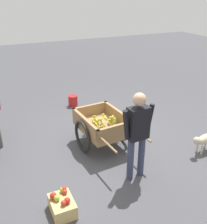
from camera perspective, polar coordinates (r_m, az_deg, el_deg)
ground_plane at (r=5.44m, az=0.18°, el=-7.25°), size 24.00×24.00×0.00m
fruit_cart at (r=5.24m, az=-0.21°, el=-3.02°), size 1.70×0.99×0.72m
vendor_person at (r=4.18m, az=7.38°, el=-3.83°), size 0.23×0.58×1.52m
dog at (r=5.46m, az=20.85°, el=-5.59°), size 0.26×0.67×0.40m
plastic_bucket at (r=7.24m, az=-6.62°, el=2.45°), size 0.25×0.25×0.29m
apple_crate at (r=4.00m, az=-8.93°, el=-19.23°), size 0.44×0.32×0.32m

